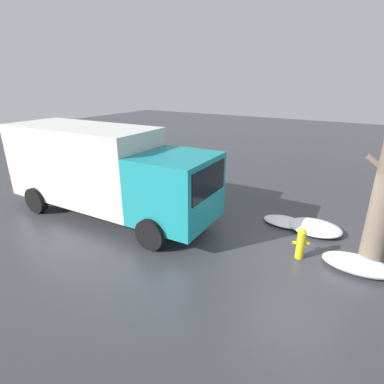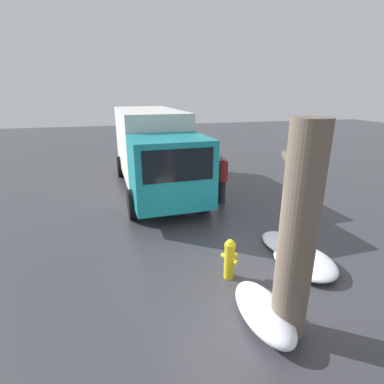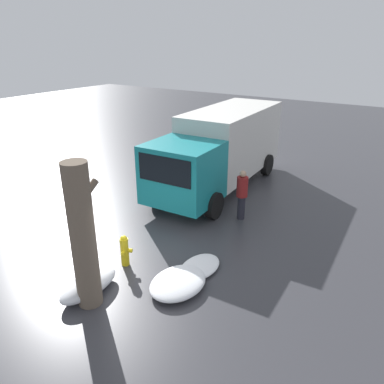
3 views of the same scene
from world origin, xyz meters
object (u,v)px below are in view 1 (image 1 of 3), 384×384
object	(u,v)px
fire_hydrant	(301,243)
tree_trunk	(382,206)
delivery_truck	(104,169)
pedestrian	(192,184)

from	to	relation	value
fire_hydrant	tree_trunk	bearing A→B (deg)	-103.04
delivery_truck	pedestrian	distance (m)	3.07
fire_hydrant	pedestrian	world-z (taller)	pedestrian
fire_hydrant	delivery_truck	world-z (taller)	delivery_truck
pedestrian	fire_hydrant	bearing A→B (deg)	142.20
delivery_truck	tree_trunk	bearing A→B (deg)	95.18
tree_trunk	delivery_truck	bearing A→B (deg)	7.33
tree_trunk	pedestrian	xyz separation A→B (m)	(5.69, -0.97, -0.77)
fire_hydrant	pedestrian	bearing A→B (deg)	45.53
tree_trunk	pedestrian	bearing A→B (deg)	-9.71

